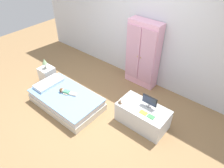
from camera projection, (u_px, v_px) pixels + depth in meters
ground_plane at (98, 111)px, 4.27m from camera, size 10.00×10.00×0.02m
back_wall at (146, 25)px, 4.40m from camera, size 6.40×0.05×2.70m
bed at (66, 100)px, 4.33m from camera, size 1.49×0.86×0.28m
pillow at (49, 83)px, 4.50m from camera, size 0.32×0.62×0.07m
doll at (65, 91)px, 4.27m from camera, size 0.38×0.20×0.10m
nightstand at (47, 75)px, 4.97m from camera, size 0.31×0.31×0.37m
table_lamp at (44, 62)px, 4.75m from camera, size 0.12×0.12×0.25m
wardrobe at (143, 54)px, 4.58m from camera, size 0.73×0.31×1.53m
tv_stand at (143, 116)px, 3.87m from camera, size 0.95×0.51×0.42m
tv_monitor at (150, 101)px, 3.69m from camera, size 0.29×0.10×0.24m
rocking_horse_toy at (120, 102)px, 3.81m from camera, size 0.08×0.04×0.10m
book_yellow at (143, 113)px, 3.64m from camera, size 0.14×0.09×0.01m
book_green at (151, 117)px, 3.56m from camera, size 0.13×0.09×0.01m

